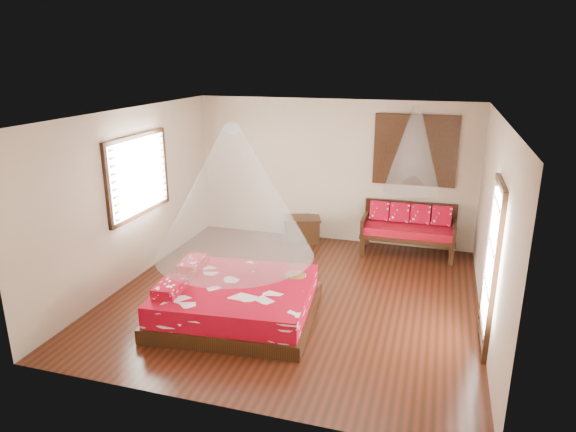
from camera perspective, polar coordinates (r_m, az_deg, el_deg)
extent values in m
cube|color=black|center=(8.08, 0.66, -8.95)|extent=(5.50, 5.50, 0.02)
cube|color=silver|center=(7.28, 0.74, 11.34)|extent=(5.50, 5.50, 0.02)
cube|color=tan|center=(8.71, -17.05, 2.14)|extent=(0.02, 5.50, 2.80)
cube|color=tan|center=(7.34, 21.90, -1.17)|extent=(0.02, 5.50, 2.80)
cube|color=tan|center=(10.16, 5.02, 4.96)|extent=(5.50, 0.02, 2.80)
cube|color=tan|center=(5.14, -7.93, -7.88)|extent=(5.50, 0.02, 2.80)
cube|color=black|center=(7.49, -5.66, -10.36)|extent=(2.34, 2.16, 0.20)
cube|color=#A7051D|center=(7.38, -5.72, -8.64)|extent=(2.23, 2.05, 0.30)
cube|color=#A7051D|center=(7.20, -12.99, -7.74)|extent=(0.36, 0.59, 0.14)
cube|color=#A7051D|center=(7.90, -10.58, -5.29)|extent=(0.36, 0.59, 0.14)
cube|color=black|center=(9.64, 8.26, -3.24)|extent=(0.08, 0.08, 0.42)
cube|color=black|center=(9.56, 17.70, -4.08)|extent=(0.08, 0.08, 0.42)
cube|color=black|center=(10.23, 8.80, -2.02)|extent=(0.08, 0.08, 0.42)
cube|color=black|center=(10.16, 17.69, -2.81)|extent=(0.08, 0.08, 0.42)
cube|color=black|center=(9.81, 13.17, -2.10)|extent=(1.71, 0.76, 0.08)
cube|color=maroon|center=(9.78, 13.21, -1.49)|extent=(1.65, 0.70, 0.14)
cube|color=black|center=(10.04, 13.42, 0.09)|extent=(1.71, 0.06, 0.55)
cube|color=black|center=(9.83, 8.51, -0.79)|extent=(0.06, 0.76, 0.30)
cube|color=black|center=(9.76, 17.99, -1.62)|extent=(0.06, 0.76, 0.30)
cube|color=#A7051D|center=(9.95, 10.14, 0.56)|extent=(0.36, 0.19, 0.38)
cube|color=#A7051D|center=(9.92, 12.31, 0.37)|extent=(0.36, 0.19, 0.38)
cube|color=#A7051D|center=(9.90, 14.49, 0.18)|extent=(0.36, 0.19, 0.38)
cube|color=#A7051D|center=(9.90, 16.68, -0.01)|extent=(0.36, 0.19, 0.38)
cube|color=black|center=(10.31, 1.54, -1.59)|extent=(0.80, 0.68, 0.44)
cube|color=black|center=(10.23, 1.55, -0.28)|extent=(0.85, 0.73, 0.05)
cube|color=black|center=(9.84, 13.95, 7.08)|extent=(1.52, 0.06, 1.32)
cube|color=black|center=(9.83, 13.95, 7.07)|extent=(1.35, 0.04, 1.10)
cube|color=black|center=(8.78, -16.29, 4.35)|extent=(0.08, 1.74, 1.34)
cube|color=white|center=(8.76, -16.07, 4.34)|extent=(0.04, 1.54, 1.10)
cube|color=black|center=(6.89, 21.61, -5.44)|extent=(0.08, 1.02, 2.16)
cube|color=white|center=(6.85, 21.54, -4.66)|extent=(0.03, 0.82, 1.70)
cylinder|color=brown|center=(7.54, 0.81, -6.58)|extent=(0.30, 0.30, 0.03)
cone|color=silver|center=(6.85, -6.09, 2.69)|extent=(2.17, 2.17, 1.80)
cone|color=silver|center=(9.36, 13.83, 7.20)|extent=(0.99, 0.99, 1.50)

